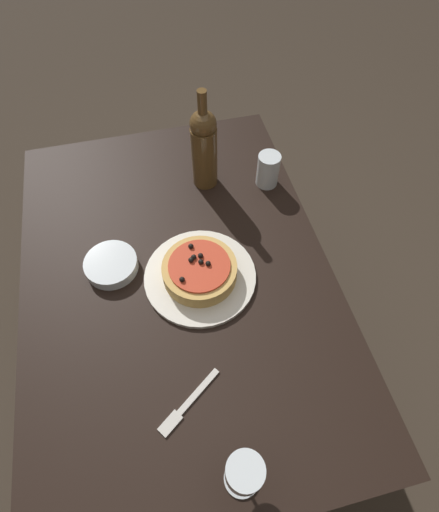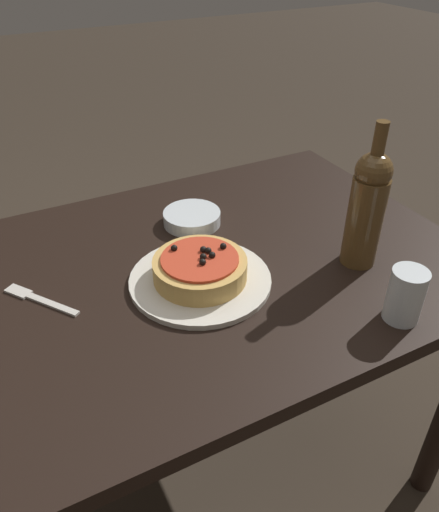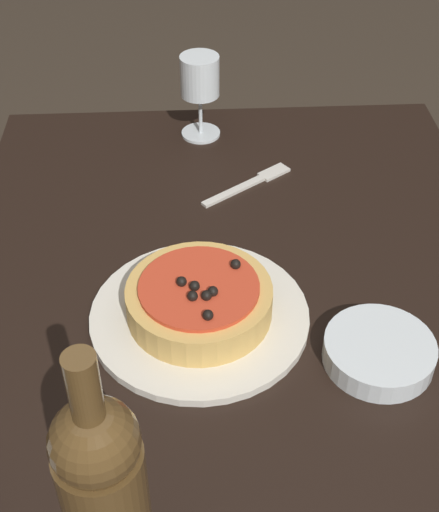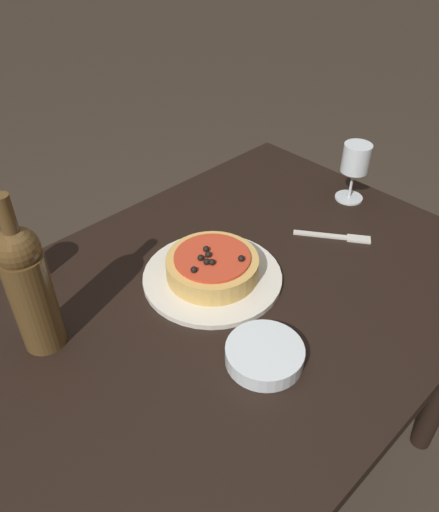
# 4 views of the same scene
# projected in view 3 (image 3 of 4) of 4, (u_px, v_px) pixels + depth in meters

# --- Properties ---
(dining_table) EXTENTS (1.20, 0.82, 0.75)m
(dining_table) POSITION_uv_depth(u_px,v_px,m) (242.00, 380.00, 1.02)
(dining_table) COLOR black
(dining_table) RESTS_ON ground_plane
(dinner_plate) EXTENTS (0.30, 0.30, 0.01)m
(dinner_plate) POSITION_uv_depth(u_px,v_px,m) (200.00, 316.00, 0.96)
(dinner_plate) COLOR silver
(dinner_plate) RESTS_ON dining_table
(pizza) EXTENTS (0.19, 0.19, 0.06)m
(pizza) POSITION_uv_depth(u_px,v_px,m) (199.00, 300.00, 0.94)
(pizza) COLOR tan
(pizza) RESTS_ON dinner_plate
(wine_glass) EXTENTS (0.07, 0.07, 0.16)m
(wine_glass) POSITION_uv_depth(u_px,v_px,m) (200.00, 80.00, 1.26)
(wine_glass) COLOR silver
(wine_glass) RESTS_ON dining_table
(wine_bottle) EXTENTS (0.08, 0.08, 0.32)m
(wine_bottle) POSITION_uv_depth(u_px,v_px,m) (105.00, 497.00, 0.62)
(wine_bottle) COLOR brown
(wine_bottle) RESTS_ON dining_table
(side_bowl) EXTENTS (0.14, 0.14, 0.03)m
(side_bowl) POSITION_uv_depth(u_px,v_px,m) (379.00, 352.00, 0.90)
(side_bowl) COLOR silver
(side_bowl) RESTS_ON dining_table
(fork) EXTENTS (0.12, 0.16, 0.00)m
(fork) POSITION_uv_depth(u_px,v_px,m) (252.00, 183.00, 1.21)
(fork) COLOR beige
(fork) RESTS_ON dining_table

